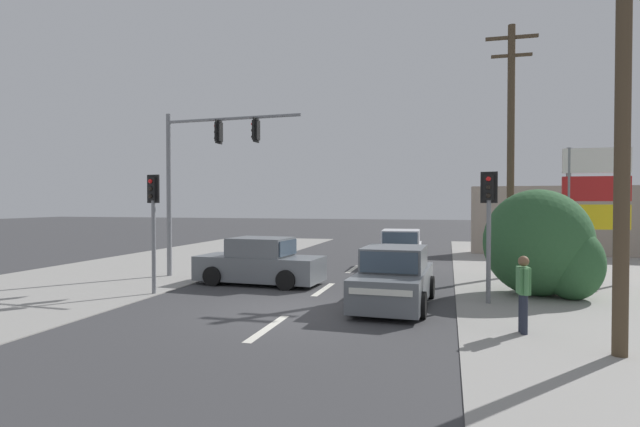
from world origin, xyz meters
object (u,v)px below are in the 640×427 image
Objects in this scene: utility_pole_midground_right at (511,145)px; sedan_oncoming_near at (394,279)px; sedan_oncoming_mid at (401,250)px; utility_pole_foreground_right at (615,59)px; pedestal_signal_left_kerb at (153,213)px; pedestrian_at_kerb at (523,290)px; sedan_kerbside_parked at (260,263)px; shopping_plaza_sign at (596,195)px; pedestal_signal_right_kerb at (489,214)px; traffic_signal_mast at (200,164)px.

utility_pole_midground_right is 8.12m from sedan_oncoming_near.
sedan_oncoming_mid is (-4.15, 2.31, -4.11)m from utility_pole_midground_right.
pedestal_signal_left_kerb is (-11.30, 3.28, -2.82)m from utility_pole_foreground_right.
utility_pole_midground_right is 2.13× the size of sedan_oncoming_mid.
pedestrian_at_kerb is at bearing -37.81° from sedan_oncoming_near.
sedan_kerbside_parked is 2.67× the size of pedestrian_at_kerb.
sedan_kerbside_parked is at bearing 148.69° from pedestrian_at_kerb.
sedan_oncoming_mid is at bearing 108.19° from pedestrian_at_kerb.
utility_pole_midground_right is 3.28m from shopping_plaza_sign.
utility_pole_midground_right is at bearing 23.70° from sedan_kerbside_parked.
pedestrian_at_kerb is (7.62, -4.64, 0.22)m from sedan_kerbside_parked.
sedan_oncoming_near is at bearing -85.97° from sedan_oncoming_mid.
utility_pole_foreground_right reaches higher than utility_pole_midground_right.
sedan_kerbside_parked is (-7.16, 1.58, -1.71)m from pedestal_signal_right_kerb.
sedan_oncoming_mid is at bearing 55.19° from sedan_kerbside_parked.
utility_pole_midground_right is 9.95m from sedan_kerbside_parked.
sedan_kerbside_parked is at bearing -16.05° from traffic_signal_mast.
utility_pole_foreground_right is 11.59m from sedan_kerbside_parked.
shopping_plaza_sign is (13.53, 2.16, -1.16)m from traffic_signal_mast.
utility_pole_foreground_right reaches higher than shopping_plaza_sign.
pedestal_signal_left_kerb is at bearing -157.64° from shopping_plaza_sign.
traffic_signal_mast is 3.68× the size of pedestrian_at_kerb.
utility_pole_foreground_right is 5.98× the size of pedestrian_at_kerb.
traffic_signal_mast is 4.39m from sedan_kerbside_parked.
utility_pole_midground_right is 1.53× the size of traffic_signal_mast.
pedestrian_at_kerb reaches higher than sedan_oncoming_near.
sedan_oncoming_mid is 0.99× the size of sedan_kerbside_parked.
utility_pole_foreground_right is 5.41m from pedestal_signal_right_kerb.
pedestal_signal_left_kerb is at bearing -149.86° from utility_pole_midground_right.
utility_pole_midground_right reaches higher than traffic_signal_mast.
sedan_oncoming_near is (-6.19, -5.31, -2.28)m from shopping_plaza_sign.
shopping_plaza_sign reaches higher than pedestal_signal_left_kerb.
utility_pole_foreground_right is at bearing -102.86° from shopping_plaza_sign.
pedestal_signal_left_kerb is at bearing -174.15° from pedestal_signal_right_kerb.
utility_pole_midground_right is 12.57m from pedestal_signal_left_kerb.
utility_pole_midground_right is at bearing 93.79° from utility_pole_foreground_right.
pedestal_signal_right_kerb is 0.82× the size of sedan_kerbside_parked.
pedestal_signal_right_kerb is at bearing 5.85° from pedestal_signal_left_kerb.
sedan_kerbside_parked is (2.61, -0.75, -3.44)m from traffic_signal_mast.
pedestal_signal_right_kerb is at bearing -13.39° from traffic_signal_mast.
utility_pole_foreground_right is at bearing -16.21° from pedestal_signal_left_kerb.
utility_pole_midground_right is at bearing 85.37° from pedestrian_at_kerb.
sedan_oncoming_mid is at bearing 155.85° from shopping_plaza_sign.
pedestal_signal_left_kerb is 10.32m from pedestrian_at_kerb.
utility_pole_midground_right is (-0.63, 9.48, -0.43)m from utility_pole_foreground_right.
pedestal_signal_right_kerb is at bearing -129.91° from shopping_plaza_sign.
utility_pole_midground_right is at bearing 14.84° from traffic_signal_mast.
traffic_signal_mast is 1.39× the size of sedan_oncoming_near.
pedestrian_at_kerb is at bearing 137.21° from utility_pole_foreground_right.
shopping_plaza_sign is (2.63, -0.72, -1.83)m from utility_pole_midground_right.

